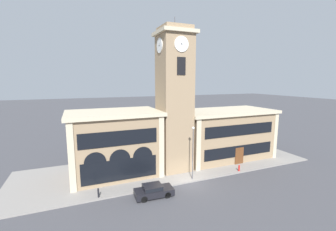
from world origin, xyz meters
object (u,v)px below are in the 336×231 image
Objects in this scene: bollard at (98,193)px; fire_hydrant at (239,168)px; parked_car_near at (153,190)px; street_lamp at (193,146)px.

bollard is 1.22× the size of fire_hydrant.
parked_car_near reaches higher than fire_hydrant.
street_lamp is at bearing 0.89° from bollard.
street_lamp reaches higher than bollard.
street_lamp is at bearing 21.44° from parked_car_near.
street_lamp is 6.44× the size of bollard.
street_lamp is at bearing 178.63° from fire_hydrant.
parked_car_near is at bearing -18.16° from bollard.
bollard is (-5.63, 1.85, -0.05)m from parked_car_near.
fire_hydrant is at bearing 10.57° from parked_car_near.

